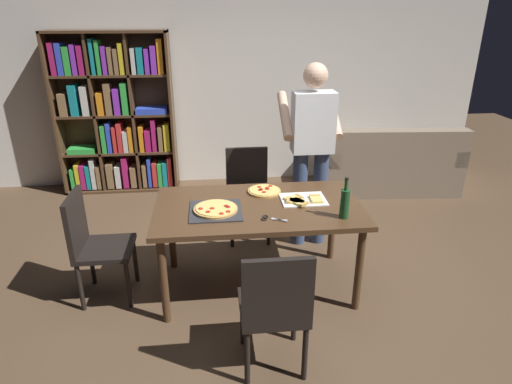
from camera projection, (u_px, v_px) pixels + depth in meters
ground_plane at (258, 285)px, 3.73m from camera, size 12.00×12.00×0.00m
back_wall at (236, 74)px, 5.57m from camera, size 6.40×0.10×2.80m
dining_table at (258, 214)px, 3.47m from camera, size 1.62×0.92×0.75m
chair_near_camera at (275, 305)px, 2.66m from camera, size 0.42×0.42×0.90m
chair_far_side at (248, 188)px, 4.40m from camera, size 0.42×0.42×0.90m
chair_left_end at (93, 240)px, 3.40m from camera, size 0.42×0.42×0.90m
couch at (388, 166)px, 5.61m from camera, size 1.76×0.98×0.85m
bookshelf at (117, 117)px, 5.39m from camera, size 1.40×0.35×1.95m
person_serving_pizza at (312, 146)px, 4.06m from camera, size 0.55×0.54×1.75m
pepperoni_pizza_on_tray at (216, 210)px, 3.33m from camera, size 0.40×0.40×0.04m
pizza_slices_on_towel at (302, 200)px, 3.50m from camera, size 0.36×0.30×0.03m
wine_bottle at (345, 203)px, 3.19m from camera, size 0.07×0.07×0.32m
kitchen_scissors at (270, 218)px, 3.21m from camera, size 0.20×0.13×0.01m
second_pizza_plain at (264, 191)px, 3.68m from camera, size 0.28×0.28×0.03m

